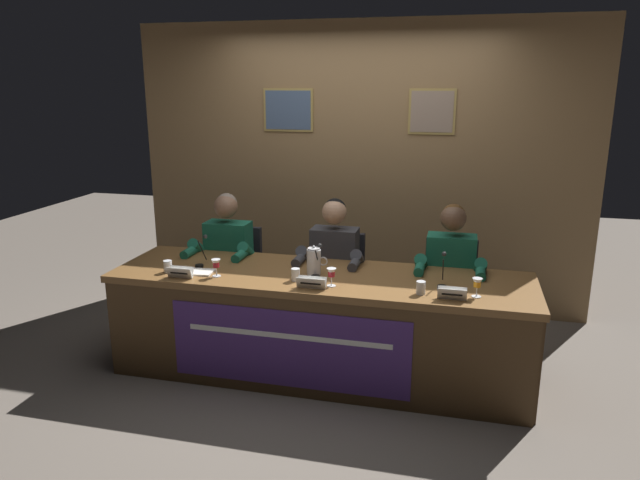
{
  "coord_description": "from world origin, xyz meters",
  "views": [
    {
      "loc": [
        0.94,
        -3.81,
        2.06
      ],
      "look_at": [
        0.0,
        0.0,
        1.0
      ],
      "focal_mm": 32.8,
      "sensor_mm": 36.0,
      "label": 1
    }
  ],
  "objects_px": {
    "juice_glass_left": "(216,265)",
    "panelist_left": "(225,257)",
    "panelist_center": "(332,265)",
    "nameplate_center": "(311,283)",
    "water_pitcher_central": "(314,261)",
    "chair_left": "(235,282)",
    "document_stack_left": "(198,272)",
    "microphone_left": "(201,256)",
    "juice_glass_right": "(477,284)",
    "nameplate_left": "(180,272)",
    "conference_table": "(316,312)",
    "chair_center": "(337,290)",
    "microphone_center": "(317,266)",
    "water_cup_center": "(296,275)",
    "panelist_right": "(450,274)",
    "nameplate_right": "(452,294)",
    "water_cup_right": "(421,288)",
    "microphone_right": "(443,276)",
    "water_cup_left": "(168,267)",
    "juice_glass_center": "(331,274)",
    "chair_right": "(449,299)"
  },
  "relations": [
    {
      "from": "juice_glass_right",
      "to": "water_cup_right",
      "type": "bearing_deg",
      "value": -174.83
    },
    {
      "from": "conference_table",
      "to": "nameplate_center",
      "type": "xyz_separation_m",
      "value": [
        0.02,
        -0.19,
        0.28
      ]
    },
    {
      "from": "panelist_right",
      "to": "nameplate_left",
      "type": "bearing_deg",
      "value": -158.6
    },
    {
      "from": "microphone_right",
      "to": "panelist_left",
      "type": "bearing_deg",
      "value": 165.39
    },
    {
      "from": "conference_table",
      "to": "document_stack_left",
      "type": "height_order",
      "value": "document_stack_left"
    },
    {
      "from": "chair_left",
      "to": "juice_glass_right",
      "type": "bearing_deg",
      "value": -22.26
    },
    {
      "from": "nameplate_center",
      "to": "nameplate_right",
      "type": "height_order",
      "value": "same"
    },
    {
      "from": "juice_glass_center",
      "to": "microphone_right",
      "type": "distance_m",
      "value": 0.74
    },
    {
      "from": "microphone_left",
      "to": "juice_glass_right",
      "type": "distance_m",
      "value": 1.98
    },
    {
      "from": "panelist_left",
      "to": "nameplate_center",
      "type": "relative_size",
      "value": 6.17
    },
    {
      "from": "nameplate_left",
      "to": "chair_center",
      "type": "distance_m",
      "value": 1.35
    },
    {
      "from": "chair_left",
      "to": "document_stack_left",
      "type": "distance_m",
      "value": 0.84
    },
    {
      "from": "water_cup_right",
      "to": "water_pitcher_central",
      "type": "height_order",
      "value": "water_pitcher_central"
    },
    {
      "from": "conference_table",
      "to": "microphone_left",
      "type": "height_order",
      "value": "microphone_left"
    },
    {
      "from": "panelist_center",
      "to": "water_pitcher_central",
      "type": "distance_m",
      "value": 0.43
    },
    {
      "from": "microphone_center",
      "to": "conference_table",
      "type": "bearing_deg",
      "value": -84.56
    },
    {
      "from": "juice_glass_right",
      "to": "microphone_right",
      "type": "relative_size",
      "value": 0.57
    },
    {
      "from": "juice_glass_center",
      "to": "nameplate_right",
      "type": "bearing_deg",
      "value": -4.85
    },
    {
      "from": "juice_glass_left",
      "to": "panelist_left",
      "type": "bearing_deg",
      "value": 107.88
    },
    {
      "from": "microphone_left",
      "to": "water_pitcher_central",
      "type": "height_order",
      "value": "microphone_left"
    },
    {
      "from": "conference_table",
      "to": "microphone_right",
      "type": "bearing_deg",
      "value": 3.74
    },
    {
      "from": "water_cup_left",
      "to": "panelist_center",
      "type": "relative_size",
      "value": 0.07
    },
    {
      "from": "microphone_left",
      "to": "microphone_right",
      "type": "height_order",
      "value": "same"
    },
    {
      "from": "conference_table",
      "to": "microphone_center",
      "type": "height_order",
      "value": "microphone_center"
    },
    {
      "from": "chair_center",
      "to": "microphone_center",
      "type": "relative_size",
      "value": 4.08
    },
    {
      "from": "nameplate_right",
      "to": "water_cup_right",
      "type": "distance_m",
      "value": 0.21
    },
    {
      "from": "juice_glass_left",
      "to": "panelist_right",
      "type": "distance_m",
      "value": 1.7
    },
    {
      "from": "microphone_left",
      "to": "juice_glass_right",
      "type": "height_order",
      "value": "microphone_left"
    },
    {
      "from": "chair_right",
      "to": "microphone_left",
      "type": "bearing_deg",
      "value": -161.16
    },
    {
      "from": "panelist_left",
      "to": "juice_glass_left",
      "type": "xyz_separation_m",
      "value": [
        0.2,
        -0.62,
        0.14
      ]
    },
    {
      "from": "conference_table",
      "to": "water_cup_center",
      "type": "height_order",
      "value": "water_cup_center"
    },
    {
      "from": "juice_glass_right",
      "to": "water_cup_right",
      "type": "relative_size",
      "value": 1.46
    },
    {
      "from": "microphone_center",
      "to": "chair_right",
      "type": "bearing_deg",
      "value": 35.91
    },
    {
      "from": "panelist_left",
      "to": "water_pitcher_central",
      "type": "height_order",
      "value": "panelist_left"
    },
    {
      "from": "conference_table",
      "to": "water_cup_center",
      "type": "distance_m",
      "value": 0.31
    },
    {
      "from": "conference_table",
      "to": "panelist_right",
      "type": "height_order",
      "value": "panelist_right"
    },
    {
      "from": "nameplate_left",
      "to": "conference_table",
      "type": "bearing_deg",
      "value": 12.34
    },
    {
      "from": "chair_center",
      "to": "water_cup_center",
      "type": "bearing_deg",
      "value": -99.59
    },
    {
      "from": "water_cup_left",
      "to": "juice_glass_center",
      "type": "height_order",
      "value": "juice_glass_center"
    },
    {
      "from": "nameplate_left",
      "to": "nameplate_center",
      "type": "distance_m",
      "value": 0.94
    },
    {
      "from": "juice_glass_left",
      "to": "chair_center",
      "type": "distance_m",
      "value": 1.15
    },
    {
      "from": "nameplate_center",
      "to": "water_cup_right",
      "type": "distance_m",
      "value": 0.71
    },
    {
      "from": "water_cup_left",
      "to": "microphone_right",
      "type": "bearing_deg",
      "value": 4.75
    },
    {
      "from": "juice_glass_right",
      "to": "document_stack_left",
      "type": "distance_m",
      "value": 1.92
    },
    {
      "from": "microphone_center",
      "to": "juice_glass_right",
      "type": "xyz_separation_m",
      "value": [
        1.08,
        -0.15,
        0.01
      ]
    },
    {
      "from": "nameplate_center",
      "to": "microphone_right",
      "type": "xyz_separation_m",
      "value": [
        0.83,
        0.25,
        0.03
      ]
    },
    {
      "from": "conference_table",
      "to": "nameplate_left",
      "type": "xyz_separation_m",
      "value": [
        -0.92,
        -0.2,
        0.28
      ]
    },
    {
      "from": "juice_glass_center",
      "to": "panelist_right",
      "type": "xyz_separation_m",
      "value": [
        0.76,
        0.62,
        -0.14
      ]
    },
    {
      "from": "water_cup_left",
      "to": "water_pitcher_central",
      "type": "distance_m",
      "value": 1.05
    },
    {
      "from": "panelist_center",
      "to": "nameplate_center",
      "type": "height_order",
      "value": "panelist_center"
    }
  ]
}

